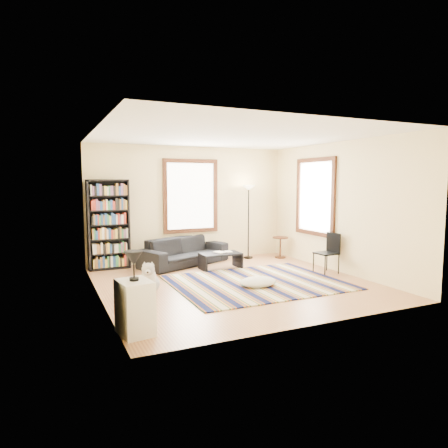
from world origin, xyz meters
name	(u,v)px	position (x,y,z in m)	size (l,w,h in m)	color
floor	(235,286)	(0.00, 0.00, -0.05)	(5.00, 5.00, 0.10)	tan
ceiling	(235,133)	(0.00, 0.00, 2.85)	(5.00, 5.00, 0.10)	white
wall_back	(190,204)	(0.00, 2.55, 1.40)	(5.00, 0.10, 2.80)	#F9E2A7
wall_front	(320,223)	(0.00, -2.55, 1.40)	(5.00, 0.10, 2.80)	#F9E2A7
wall_left	(95,215)	(-2.55, 0.00, 1.40)	(0.10, 5.00, 2.80)	#F9E2A7
wall_right	(341,207)	(2.55, 0.00, 1.40)	(0.10, 5.00, 2.80)	#F9E2A7
window_back	(191,196)	(0.00, 2.47, 1.60)	(1.20, 0.06, 1.60)	white
window_right	(315,197)	(2.47, 0.80, 1.60)	(0.06, 1.20, 1.60)	white
rug	(257,282)	(0.40, -0.16, 0.01)	(3.19, 2.55, 0.02)	#0B123B
sofa	(184,251)	(-0.33, 2.05, 0.32)	(0.86, 2.19, 0.64)	black
bookshelf	(109,225)	(-2.00, 2.32, 1.00)	(0.90, 0.30, 2.00)	black
coffee_table	(220,261)	(0.27, 1.28, 0.18)	(0.90, 0.50, 0.36)	black
book_a	(216,253)	(0.17, 1.28, 0.37)	(0.26, 0.19, 0.02)	beige
book_b	(226,252)	(0.42, 1.33, 0.37)	(0.14, 0.20, 0.01)	beige
floor_cushion	(258,282)	(0.28, -0.41, 0.09)	(0.72, 0.54, 0.18)	silver
floor_lamp	(248,222)	(1.44, 2.15, 0.93)	(0.30, 0.30, 1.86)	black
side_table	(280,247)	(2.20, 1.84, 0.27)	(0.40, 0.40, 0.54)	#471F11
folding_chair	(326,253)	(2.15, -0.04, 0.43)	(0.42, 0.40, 0.86)	black
white_cabinet	(135,307)	(-2.30, -1.80, 0.35)	(0.38, 0.50, 0.70)	white
table_lamp	(134,266)	(-2.30, -1.80, 0.89)	(0.24, 0.24, 0.38)	black
dog	(149,277)	(-1.67, 0.01, 0.28)	(0.41, 0.57, 0.57)	silver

